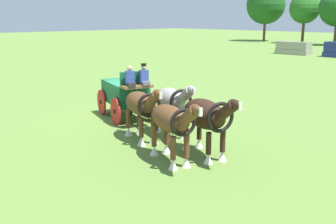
{
  "coord_description": "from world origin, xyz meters",
  "views": [
    {
      "loc": [
        14.67,
        -10.88,
        4.65
      ],
      "look_at": [
        4.22,
        -1.15,
        1.2
      ],
      "focal_mm": 41.99,
      "sensor_mm": 36.0,
      "label": 1
    }
  ],
  "objects_px": {
    "draft_horse_lead_near": "(206,116)",
    "parked_vehicle_a": "(294,48)",
    "draft_horse_lead_off": "(172,122)",
    "show_wagon": "(126,94)",
    "draft_horse_rear_off": "(141,106)",
    "draft_horse_rear_near": "(172,102)"
  },
  "relations": [
    {
      "from": "draft_horse_lead_near",
      "to": "parked_vehicle_a",
      "type": "xyz_separation_m",
      "value": [
        -17.81,
        36.92,
        -0.65
      ]
    },
    {
      "from": "draft_horse_lead_near",
      "to": "draft_horse_lead_off",
      "type": "relative_size",
      "value": 1.03
    },
    {
      "from": "show_wagon",
      "to": "draft_horse_lead_off",
      "type": "height_order",
      "value": "show_wagon"
    },
    {
      "from": "draft_horse_lead_off",
      "to": "parked_vehicle_a",
      "type": "height_order",
      "value": "draft_horse_lead_off"
    },
    {
      "from": "show_wagon",
      "to": "draft_horse_rear_off",
      "type": "distance_m",
      "value": 3.59
    },
    {
      "from": "draft_horse_rear_off",
      "to": "draft_horse_lead_near",
      "type": "xyz_separation_m",
      "value": [
        2.85,
        0.48,
        0.04
      ]
    },
    {
      "from": "show_wagon",
      "to": "draft_horse_rear_near",
      "type": "bearing_deg",
      "value": -6.78
    },
    {
      "from": "draft_horse_lead_off",
      "to": "parked_vehicle_a",
      "type": "relative_size",
      "value": 0.69
    },
    {
      "from": "draft_horse_rear_near",
      "to": "show_wagon",
      "type": "bearing_deg",
      "value": 173.22
    },
    {
      "from": "draft_horse_rear_near",
      "to": "draft_horse_lead_off",
      "type": "relative_size",
      "value": 0.97
    },
    {
      "from": "draft_horse_rear_off",
      "to": "parked_vehicle_a",
      "type": "distance_m",
      "value": 40.28
    },
    {
      "from": "show_wagon",
      "to": "draft_horse_rear_off",
      "type": "xyz_separation_m",
      "value": [
        3.18,
        -1.67,
        0.2
      ]
    },
    {
      "from": "draft_horse_rear_near",
      "to": "draft_horse_lead_near",
      "type": "bearing_deg",
      "value": -17.23
    },
    {
      "from": "draft_horse_rear_near",
      "to": "draft_horse_rear_off",
      "type": "height_order",
      "value": "draft_horse_rear_near"
    },
    {
      "from": "draft_horse_lead_off",
      "to": "show_wagon",
      "type": "bearing_deg",
      "value": 156.71
    },
    {
      "from": "draft_horse_lead_off",
      "to": "parked_vehicle_a",
      "type": "xyz_separation_m",
      "value": [
        -17.45,
        38.16,
        -0.61
      ]
    },
    {
      "from": "parked_vehicle_a",
      "to": "draft_horse_lead_near",
      "type": "bearing_deg",
      "value": -64.24
    },
    {
      "from": "draft_horse_lead_near",
      "to": "show_wagon",
      "type": "bearing_deg",
      "value": 168.84
    },
    {
      "from": "draft_horse_lead_off",
      "to": "parked_vehicle_a",
      "type": "distance_m",
      "value": 41.97
    },
    {
      "from": "draft_horse_rear_near",
      "to": "draft_horse_lead_off",
      "type": "bearing_deg",
      "value": -43.73
    },
    {
      "from": "draft_horse_rear_off",
      "to": "parked_vehicle_a",
      "type": "relative_size",
      "value": 0.67
    },
    {
      "from": "show_wagon",
      "to": "draft_horse_lead_near",
      "type": "relative_size",
      "value": 1.79
    }
  ]
}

